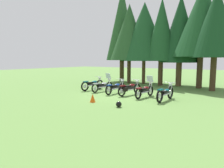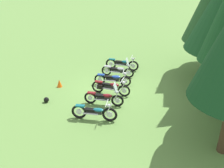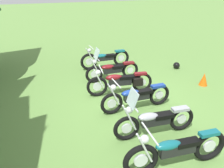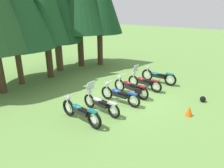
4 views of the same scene
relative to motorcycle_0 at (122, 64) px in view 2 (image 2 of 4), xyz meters
The scene contains 9 objects.
ground_plane 3.08m from the motorcycle_0, ahead, with size 80.00×80.00×0.00m, color #608C42.
motorcycle_0 is the anchor object (origin of this frame).
motorcycle_1 1.14m from the motorcycle_0, ahead, with size 0.64×2.19×1.35m.
motorcycle_2 2.46m from the motorcycle_0, ahead, with size 0.67×2.30×1.00m.
motorcycle_3 3.59m from the motorcycle_0, ahead, with size 0.84×2.31×1.02m.
motorcycle_4 4.82m from the motorcycle_0, ahead, with size 0.62×2.19×1.35m.
motorcycle_5 6.29m from the motorcycle_0, ahead, with size 0.73×2.31×1.03m.
traffic_cone 4.71m from the motorcycle_0, 49.84° to the right, with size 0.32×0.32×0.48m, color #EA590F.
dropped_helmet 6.19m from the motorcycle_0, 37.49° to the right, with size 0.30×0.30×0.30m, color black.
Camera 2 is at (13.90, 1.85, 7.56)m, focal length 42.29 mm.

